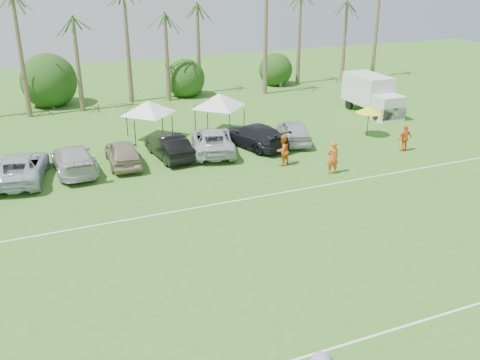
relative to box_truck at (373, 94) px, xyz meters
name	(u,v)px	position (x,y,z in m)	size (l,w,h in m)	color
field_lines	(267,258)	(-18.28, -17.95, -1.64)	(80.00, 12.10, 0.01)	white
palm_tree_4	(67,18)	(-22.28, 12.05, 5.83)	(2.40, 2.40, 8.90)	brown
palm_tree_5	(115,5)	(-18.28, 12.05, 6.70)	(2.40, 2.40, 9.90)	brown
palm_tree_8	(254,11)	(-5.28, 12.05, 5.83)	(2.40, 2.40, 8.90)	brown
palm_tree_9	(301,0)	(-0.28, 12.05, 6.70)	(2.40, 2.40, 9.90)	brown
bush_tree_1	(50,86)	(-24.28, 13.05, 0.15)	(4.00, 4.00, 4.00)	brown
bush_tree_2	(182,75)	(-12.28, 13.05, 0.15)	(4.00, 4.00, 4.00)	brown
bush_tree_3	(277,68)	(-2.28, 13.05, 0.15)	(4.00, 4.00, 4.00)	brown
sideline_player_a	(333,158)	(-10.43, -10.52, -0.66)	(0.72, 0.48, 1.99)	#EE581A
sideline_player_b	(283,150)	(-12.50, -8.11, -0.68)	(0.94, 0.73, 1.94)	orange
sideline_player_c	(405,138)	(-3.79, -8.88, -0.76)	(1.04, 0.43, 1.78)	orange
box_truck	(373,94)	(0.00, 0.00, 0.00)	(2.42, 6.02, 3.08)	silver
canopy_tent_left	(148,101)	(-18.76, 0.25, 1.16)	(4.05, 4.05, 3.28)	black
canopy_tent_right	(219,93)	(-13.67, -0.29, 1.32)	(4.29, 4.29, 3.47)	black
market_umbrella	(369,110)	(-4.08, -5.15, 0.31)	(1.96, 1.96, 2.18)	black
parked_car_2	(21,167)	(-27.47, -4.45, -0.85)	(2.65, 5.74, 1.60)	#B6BEC6
parked_car_3	(73,159)	(-24.51, -4.19, -0.85)	(2.24, 5.50, 1.60)	#BBBBBB
parked_car_4	(123,153)	(-21.54, -4.18, -0.85)	(1.88, 4.68, 1.60)	gray
parked_car_5	(169,146)	(-18.58, -4.01, -0.85)	(1.69, 4.84, 1.60)	black
parked_car_6	(212,141)	(-15.61, -4.08, -0.85)	(2.65, 5.74, 1.60)	#B9BCC4
parked_car_7	(253,135)	(-12.65, -4.10, -0.85)	(2.24, 5.50, 1.60)	black
parked_car_8	(293,131)	(-9.68, -4.29, -0.85)	(1.88, 4.68, 1.60)	#B6B6B9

